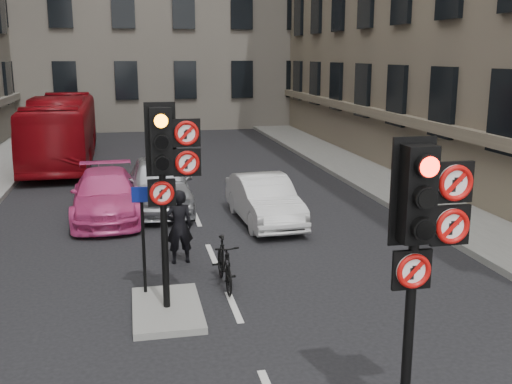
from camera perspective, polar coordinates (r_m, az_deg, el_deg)
name	(u,v)px	position (r m, az deg, el deg)	size (l,w,h in m)	color
pavement_right	(420,196)	(19.64, 15.37, -0.40)	(3.00, 50.00, 0.16)	gray
centre_island	(167,309)	(10.90, -8.47, -11.00)	(1.20, 2.00, 0.12)	gray
signal_near	(423,226)	(7.00, 15.58, -3.09)	(0.91, 0.40, 3.58)	black
signal_far	(167,162)	(10.12, -8.47, 2.82)	(0.91, 0.40, 3.58)	black
car_silver	(159,183)	(17.83, -9.19, 0.85)	(1.82, 4.53, 1.54)	#B3B6BB
car_white	(264,200)	(16.17, 0.79, -0.72)	(1.34, 3.85, 1.27)	silver
car_pink	(106,195)	(17.16, -14.11, -0.27)	(1.82, 4.47, 1.30)	#D73F87
bus_red	(62,130)	(26.28, -18.02, 5.64)	(2.35, 10.05, 2.80)	maroon
motorcycle	(224,263)	(11.78, -3.03, -6.80)	(0.45, 1.61, 0.96)	black
motorcyclist	(179,227)	(13.09, -7.33, -3.30)	(0.60, 0.39, 1.64)	black
info_sign	(143,225)	(11.11, -10.74, -3.10)	(0.35, 0.11, 2.03)	black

